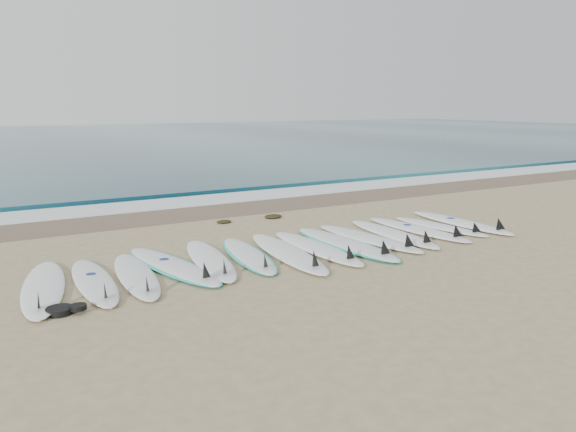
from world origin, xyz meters
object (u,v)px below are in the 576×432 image
surfboard_13 (463,223)px  surfboard_7 (318,248)px  surfboard_0 (43,288)px  leash_coil (64,310)px

surfboard_13 → surfboard_7: bearing=-176.2°
surfboard_0 → leash_coil: (0.11, -0.99, -0.01)m
surfboard_0 → surfboard_7: size_ratio=1.00×
surfboard_7 → surfboard_13: surfboard_13 is taller
leash_coil → surfboard_0: bearing=96.3°
surfboard_0 → surfboard_13: 8.11m
surfboard_0 → surfboard_13: (8.11, 0.12, 0.00)m
surfboard_0 → leash_coil: bearing=-74.0°
surfboard_0 → surfboard_7: surfboard_7 is taller
surfboard_7 → surfboard_13: 3.75m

